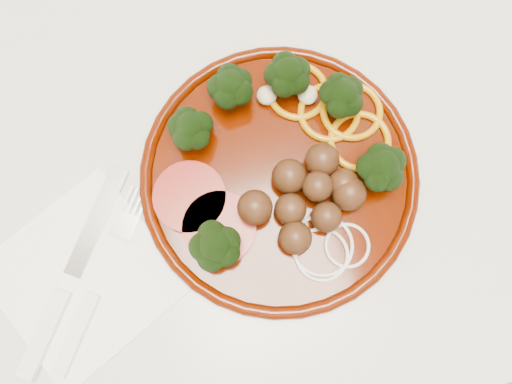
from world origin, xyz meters
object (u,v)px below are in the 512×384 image
object	(u,v)px
knife	(62,297)
fork	(87,311)
plate	(282,168)
napkin	(84,277)

from	to	relation	value
knife	fork	bearing A→B (deg)	-97.00
plate	fork	distance (m)	0.25
napkin	knife	bearing A→B (deg)	-152.68
knife	fork	distance (m)	0.03
plate	knife	distance (m)	0.26
plate	napkin	world-z (taller)	plate
napkin	knife	xyz separation A→B (m)	(-0.02, -0.01, 0.01)
plate	napkin	distance (m)	0.24
knife	fork	xyz separation A→B (m)	(0.02, -0.02, -0.00)
knife	plate	bearing A→B (deg)	-38.81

